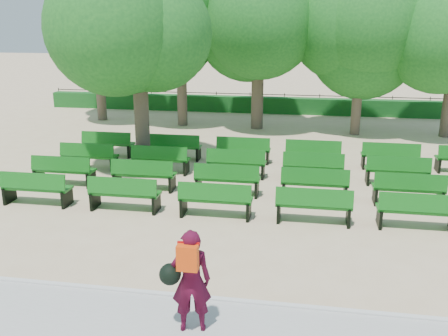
{
  "coord_description": "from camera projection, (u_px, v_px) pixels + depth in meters",
  "views": [
    {
      "loc": [
        2.4,
        -14.51,
        5.21
      ],
      "look_at": [
        0.09,
        -1.0,
        1.1
      ],
      "focal_mm": 40.0,
      "sensor_mm": 36.0,
      "label": 1
    }
  ],
  "objects": [
    {
      "name": "bench_array",
      "position": [
        272.0,
        184.0,
        16.07
      ],
      "size": [
        2.03,
        0.74,
        1.26
      ],
      "rotation": [
        0.0,
        0.0,
        -0.06
      ],
      "color": "#126717",
      "rests_on": "ground"
    },
    {
      "name": "tree_among",
      "position": [
        138.0,
        49.0,
        16.99
      ],
      "size": [
        4.68,
        4.68,
        6.35
      ],
      "color": "brown",
      "rests_on": "ground"
    },
    {
      "name": "ground",
      "position": [
        226.0,
        192.0,
        15.59
      ],
      "size": [
        120.0,
        120.0,
        0.0
      ],
      "primitive_type": "plane",
      "color": "#CFB189"
    },
    {
      "name": "tree_line",
      "position": [
        259.0,
        127.0,
        25.03
      ],
      "size": [
        21.8,
        6.8,
        7.04
      ],
      "primitive_type": null,
      "color": "#1E6C20",
      "rests_on": "ground"
    },
    {
      "name": "paving",
      "position": [
        156.0,
        332.0,
        8.59
      ],
      "size": [
        30.0,
        2.2,
        0.06
      ],
      "primitive_type": "cube",
      "color": "#B3B4AF",
      "rests_on": "ground"
    },
    {
      "name": "fence",
      "position": [
        267.0,
        111.0,
        29.18
      ],
      "size": [
        26.0,
        0.1,
        1.02
      ],
      "primitive_type": null,
      "color": "black",
      "rests_on": "ground"
    },
    {
      "name": "person",
      "position": [
        189.0,
        279.0,
        8.36
      ],
      "size": [
        0.91,
        0.59,
        1.85
      ],
      "rotation": [
        0.0,
        0.0,
        3.38
      ],
      "color": "#43091F",
      "rests_on": "ground"
    },
    {
      "name": "curb",
      "position": [
        174.0,
        296.0,
        9.67
      ],
      "size": [
        30.0,
        0.12,
        0.1
      ],
      "primitive_type": "cube",
      "color": "silver",
      "rests_on": "ground"
    },
    {
      "name": "hedge",
      "position": [
        266.0,
        105.0,
        28.68
      ],
      "size": [
        26.0,
        0.7,
        0.9
      ],
      "primitive_type": "cube",
      "color": "#16581D",
      "rests_on": "ground"
    }
  ]
}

